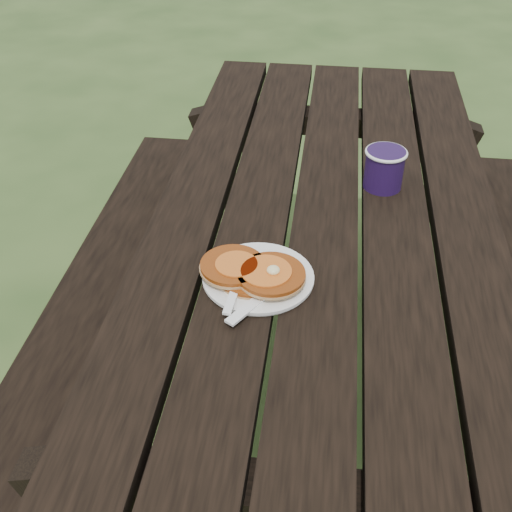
# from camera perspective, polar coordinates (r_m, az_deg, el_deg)

# --- Properties ---
(ground) EXTENTS (60.00, 60.00, 0.00)m
(ground) POSITION_cam_1_polar(r_m,az_deg,el_deg) (1.92, 4.67, -15.59)
(ground) COLOR #2D461E
(ground) RESTS_ON ground
(picnic_table) EXTENTS (1.36, 1.80, 0.75)m
(picnic_table) POSITION_cam_1_polar(r_m,az_deg,el_deg) (1.64, 5.31, -7.82)
(picnic_table) COLOR black
(picnic_table) RESTS_ON ground
(plate) EXTENTS (0.25, 0.25, 0.01)m
(plate) POSITION_cam_1_polar(r_m,az_deg,el_deg) (1.22, 0.20, -1.96)
(plate) COLOR white
(plate) RESTS_ON picnic_table
(pancake_stack) EXTENTS (0.20, 0.14, 0.04)m
(pancake_stack) POSITION_cam_1_polar(r_m,az_deg,el_deg) (1.20, -0.27, -1.44)
(pancake_stack) COLOR #8C3C0F
(pancake_stack) RESTS_ON plate
(knife) EXTENTS (0.11, 0.16, 0.00)m
(knife) POSITION_cam_1_polar(r_m,az_deg,el_deg) (1.16, 0.47, -3.67)
(knife) COLOR white
(knife) RESTS_ON plate
(fork) EXTENTS (0.04, 0.16, 0.01)m
(fork) POSITION_cam_1_polar(r_m,az_deg,el_deg) (1.16, -2.01, -3.41)
(fork) COLOR white
(fork) RESTS_ON plate
(coffee_cup) EXTENTS (0.10, 0.10, 0.09)m
(coffee_cup) POSITION_cam_1_polar(r_m,az_deg,el_deg) (1.50, 11.35, 7.81)
(coffee_cup) COLOR #200E39
(coffee_cup) RESTS_ON picnic_table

